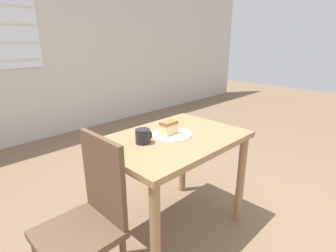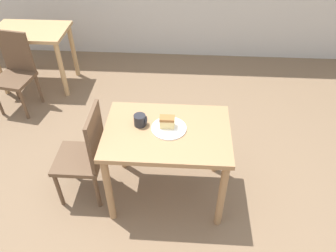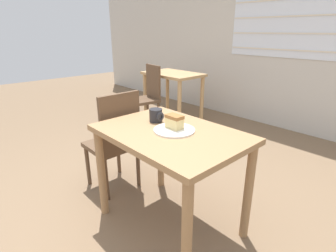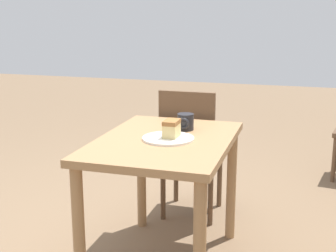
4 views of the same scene
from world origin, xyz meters
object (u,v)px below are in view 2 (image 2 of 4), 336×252
Objects in this scene: chair_far_corner at (15,71)px; coffee_mug at (140,120)px; dining_table_near at (167,142)px; cake_slice at (167,122)px; dining_table_far at (32,41)px; plate at (169,128)px; chair_near_window at (86,153)px.

coffee_mug is (1.62, -1.19, 0.32)m from chair_far_corner.
chair_far_corner is (-1.84, 1.25, -0.15)m from dining_table_near.
cake_slice reaches higher than dining_table_near.
cake_slice is (1.79, -1.70, 0.19)m from dining_table_far.
dining_table_far is 2.49m from plate.
chair_near_window is at bearing -174.66° from cake_slice.
chair_far_corner is at bearing 146.52° from plate.
chair_far_corner is at bearing -137.83° from chair_near_window.
coffee_mug is (0.47, 0.08, 0.32)m from chair_near_window.
dining_table_far is 3.23× the size of plate.
dining_table_near is 1.09× the size of chair_near_window.
coffee_mug is at bearing 171.29° from plate.
coffee_mug is at bearing 164.88° from dining_table_near.
chair_far_corner is (-0.05, -0.49, -0.14)m from dining_table_far.
chair_far_corner is 7.83× the size of cake_slice.
plate is at bearing -8.71° from coffee_mug.
coffee_mug is at bearing -26.58° from chair_far_corner.
chair_near_window is 0.75m from plate.
coffee_mug reaches higher than dining_table_near.
coffee_mug is at bearing 100.19° from chair_near_window.
cake_slice is (1.84, -1.21, 0.33)m from chair_far_corner.
chair_near_window reaches higher than dining_table_near.
chair_near_window is 8.86× the size of coffee_mug.
cake_slice is (0.68, 0.06, 0.33)m from chair_near_window.
dining_table_near is 0.13m from plate.
dining_table_near is at bearing -87.76° from cake_slice.
chair_far_corner reaches higher than coffee_mug.
plate is (1.85, -1.22, 0.28)m from chair_far_corner.
plate reaches higher than dining_table_near.
chair_far_corner is 3.30× the size of plate.
cake_slice is at bearing 134.83° from plate.
cake_slice reaches higher than plate.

